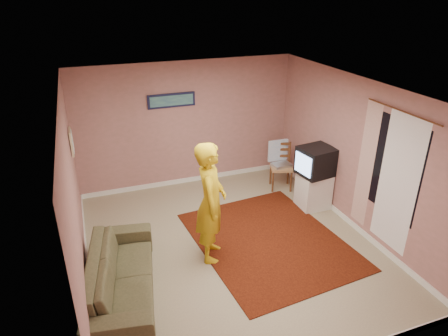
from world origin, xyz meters
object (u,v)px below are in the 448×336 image
object	(u,v)px
tv_cabinet	(313,190)
sofa	(121,275)
crt_tv	(316,161)
person	(211,202)
chair_a	(282,162)
chair_b	(313,180)

from	to	relation	value
tv_cabinet	sofa	world-z (taller)	tv_cabinet
crt_tv	person	world-z (taller)	person
chair_a	person	world-z (taller)	person
chair_a	sofa	bearing A→B (deg)	-130.61
crt_tv	chair_a	size ratio (longest dim) A/B	1.25
chair_b	sofa	world-z (taller)	chair_b
tv_cabinet	sofa	size ratio (longest dim) A/B	0.32
chair_b	person	distance (m)	2.48
tv_cabinet	person	size ratio (longest dim) A/B	0.36
chair_a	person	xyz separation A→B (m)	(-2.10, -1.69, 0.37)
sofa	person	world-z (taller)	person
tv_cabinet	crt_tv	bearing A→B (deg)	-172.06
tv_cabinet	chair_b	xyz separation A→B (m)	(-0.01, 0.02, 0.21)
chair_b	sofa	xyz separation A→B (m)	(-3.74, -1.21, -0.24)
tv_cabinet	sofa	distance (m)	3.93
tv_cabinet	sofa	xyz separation A→B (m)	(-3.75, -1.18, -0.03)
chair_a	person	size ratio (longest dim) A/B	0.29
tv_cabinet	crt_tv	xyz separation A→B (m)	(-0.01, -0.00, 0.61)
chair_a	person	bearing A→B (deg)	-122.35
sofa	person	bearing A→B (deg)	-64.96
crt_tv	chair_b	world-z (taller)	crt_tv
chair_a	sofa	world-z (taller)	chair_a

